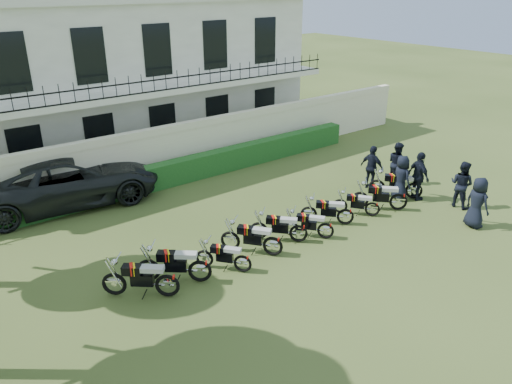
% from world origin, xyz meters
% --- Properties ---
extents(ground, '(100.00, 100.00, 0.00)m').
position_xyz_m(ground, '(0.00, 0.00, 0.00)').
color(ground, '#374A1D').
rests_on(ground, ground).
extents(perimeter_wall, '(30.00, 0.35, 2.30)m').
position_xyz_m(perimeter_wall, '(0.00, 8.00, 1.17)').
color(perimeter_wall, '#ECE5C6').
rests_on(perimeter_wall, ground).
extents(hedge, '(18.00, 0.60, 1.00)m').
position_xyz_m(hedge, '(1.00, 7.20, 0.50)').
color(hedge, '#174318').
rests_on(hedge, ground).
extents(building, '(20.40, 9.60, 7.40)m').
position_xyz_m(building, '(0.00, 13.96, 3.71)').
color(building, white).
rests_on(building, ground).
extents(motorcycle_0, '(1.68, 1.46, 1.16)m').
position_xyz_m(motorcycle_0, '(-3.73, 0.13, 0.53)').
color(motorcycle_0, black).
rests_on(motorcycle_0, ground).
extents(motorcycle_1, '(1.70, 1.45, 1.16)m').
position_xyz_m(motorcycle_1, '(-2.66, 0.21, 0.54)').
color(motorcycle_1, black).
rests_on(motorcycle_1, ground).
extents(motorcycle_2, '(1.12, 1.42, 0.94)m').
position_xyz_m(motorcycle_2, '(-1.41, -0.11, 0.43)').
color(motorcycle_2, black).
rests_on(motorcycle_2, ground).
extents(motorcycle_3, '(1.30, 1.67, 1.10)m').
position_xyz_m(motorcycle_3, '(-0.11, 0.08, 0.51)').
color(motorcycle_3, black).
rests_on(motorcycle_3, ground).
extents(motorcycle_4, '(1.37, 1.46, 1.04)m').
position_xyz_m(motorcycle_4, '(1.10, 0.23, 0.48)').
color(motorcycle_4, black).
rests_on(motorcycle_4, ground).
extents(motorcycle_5, '(1.14, 1.44, 0.96)m').
position_xyz_m(motorcycle_5, '(1.97, -0.13, 0.44)').
color(motorcycle_5, black).
rests_on(motorcycle_5, ground).
extents(motorcycle_6, '(1.35, 1.42, 1.02)m').
position_xyz_m(motorcycle_6, '(3.25, 0.17, 0.47)').
color(motorcycle_6, black).
rests_on(motorcycle_6, ground).
extents(motorcycle_7, '(1.11, 1.38, 0.92)m').
position_xyz_m(motorcycle_7, '(4.52, 0.04, 0.43)').
color(motorcycle_7, black).
rests_on(motorcycle_7, ground).
extents(motorcycle_8, '(1.50, 1.53, 1.12)m').
position_xyz_m(motorcycle_8, '(5.67, -0.22, 0.52)').
color(motorcycle_8, black).
rests_on(motorcycle_8, ground).
extents(motorcycle_9, '(1.36, 1.69, 1.13)m').
position_xyz_m(motorcycle_9, '(7.01, 0.08, 0.52)').
color(motorcycle_9, black).
rests_on(motorcycle_9, ground).
extents(suv, '(7.12, 3.92, 1.89)m').
position_xyz_m(suv, '(-3.72, 7.93, 0.94)').
color(suv, black).
rests_on(suv, ground).
extents(officer_0, '(0.72, 0.97, 1.81)m').
position_xyz_m(officer_0, '(6.70, -2.64, 0.91)').
color(officer_0, black).
rests_on(officer_0, ground).
extents(officer_1, '(0.72, 0.90, 1.80)m').
position_xyz_m(officer_1, '(7.80, -1.38, 0.90)').
color(officer_1, black).
rests_on(officer_1, ground).
extents(officer_2, '(0.79, 1.22, 1.93)m').
position_xyz_m(officer_2, '(7.08, 0.00, 0.96)').
color(officer_2, black).
rests_on(officer_2, ground).
extents(officer_3, '(0.73, 0.96, 1.77)m').
position_xyz_m(officer_3, '(6.59, 0.42, 0.89)').
color(officer_3, black).
rests_on(officer_3, ground).
extents(officer_4, '(0.92, 1.04, 1.78)m').
position_xyz_m(officer_4, '(7.83, 1.58, 0.89)').
color(officer_4, black).
rests_on(officer_4, ground).
extents(officer_5, '(0.54, 1.10, 1.82)m').
position_xyz_m(officer_5, '(6.54, 1.82, 0.91)').
color(officer_5, black).
rests_on(officer_5, ground).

